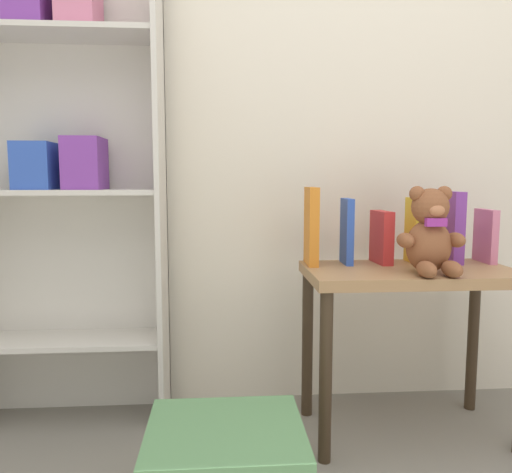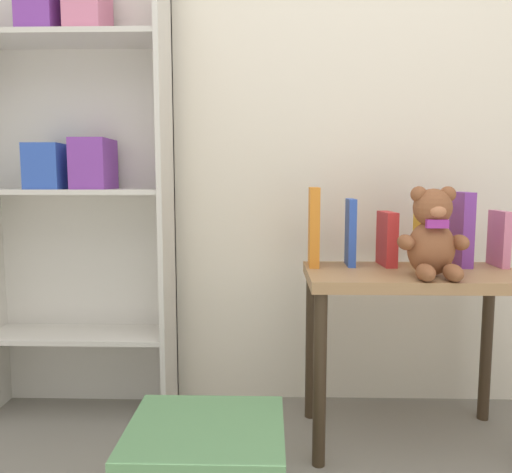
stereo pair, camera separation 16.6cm
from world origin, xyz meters
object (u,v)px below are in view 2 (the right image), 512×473
(book_standing_orange, at_px, (314,226))
(book_standing_blue, at_px, (351,232))
(teddy_bear, at_px, (433,236))
(book_standing_purple, at_px, (461,229))
(display_table, at_px, (413,300))
(book_standing_yellow, at_px, (423,232))
(book_standing_red, at_px, (387,239))
(book_standing_pink, at_px, (499,239))
(bookshelf_side, at_px, (77,162))

(book_standing_orange, relative_size, book_standing_blue, 1.17)
(teddy_bear, distance_m, book_standing_purple, 0.25)
(display_table, height_order, book_standing_yellow, book_standing_yellow)
(book_standing_red, distance_m, book_standing_purple, 0.25)
(display_table, relative_size, book_standing_blue, 3.01)
(teddy_bear, xyz_separation_m, book_standing_pink, (0.29, 0.19, -0.03))
(book_standing_orange, xyz_separation_m, book_standing_yellow, (0.38, 0.01, -0.02))
(bookshelf_side, xyz_separation_m, book_standing_red, (1.11, -0.10, -0.27))
(book_standing_red, bearing_deg, teddy_bear, -68.22)
(book_standing_red, bearing_deg, bookshelf_side, 171.86)
(book_standing_blue, relative_size, book_standing_red, 1.24)
(book_standing_orange, bearing_deg, book_standing_red, 3.13)
(book_standing_purple, bearing_deg, book_standing_blue, -178.43)
(book_standing_orange, xyz_separation_m, book_standing_blue, (0.13, 0.00, -0.02))
(bookshelf_side, relative_size, display_table, 2.40)
(teddy_bear, distance_m, book_standing_blue, 0.29)
(display_table, bearing_deg, book_standing_orange, 161.10)
(book_standing_pink, bearing_deg, book_standing_yellow, 177.99)
(teddy_bear, relative_size, book_standing_orange, 1.02)
(book_standing_yellow, xyz_separation_m, book_standing_purple, (0.13, -0.01, 0.01))
(teddy_bear, xyz_separation_m, book_standing_blue, (-0.22, 0.19, -0.01))
(book_standing_blue, relative_size, book_standing_yellow, 0.99)
(display_table, xyz_separation_m, book_standing_purple, (0.19, 0.11, 0.22))
(display_table, xyz_separation_m, book_standing_red, (-0.06, 0.11, 0.19))
(teddy_bear, height_order, book_standing_yellow, teddy_bear)
(bookshelf_side, relative_size, teddy_bear, 6.02)
(book_standing_orange, distance_m, book_standing_blue, 0.13)
(book_standing_blue, relative_size, book_standing_purple, 0.91)
(teddy_bear, height_order, book_standing_blue, teddy_bear)
(book_standing_red, bearing_deg, display_table, -63.50)
(book_standing_orange, bearing_deg, book_standing_pink, 1.99)
(book_standing_purple, bearing_deg, book_standing_orange, -178.51)
(display_table, xyz_separation_m, book_standing_orange, (-0.32, 0.11, 0.23))
(teddy_bear, height_order, book_standing_red, teddy_bear)
(book_standing_orange, relative_size, book_standing_yellow, 1.16)
(book_standing_pink, bearing_deg, book_standing_orange, -178.97)
(book_standing_orange, height_order, book_standing_purple, book_standing_orange)
(bookshelf_side, xyz_separation_m, book_standing_blue, (0.98, -0.11, -0.25))
(teddy_bear, bearing_deg, book_standing_purple, 50.65)
(teddy_bear, relative_size, book_standing_pink, 1.45)
(book_standing_blue, relative_size, book_standing_pink, 1.21)
(display_table, relative_size, book_standing_orange, 2.57)
(display_table, height_order, book_standing_blue, book_standing_blue)
(book_standing_orange, height_order, book_standing_yellow, book_standing_orange)
(bookshelf_side, relative_size, book_standing_blue, 7.22)
(book_standing_purple, relative_size, book_standing_pink, 1.33)
(book_standing_blue, bearing_deg, book_standing_yellow, 4.39)
(book_standing_blue, height_order, book_standing_pink, book_standing_blue)
(bookshelf_side, relative_size, book_standing_purple, 6.55)
(book_standing_blue, bearing_deg, book_standing_pink, 1.41)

